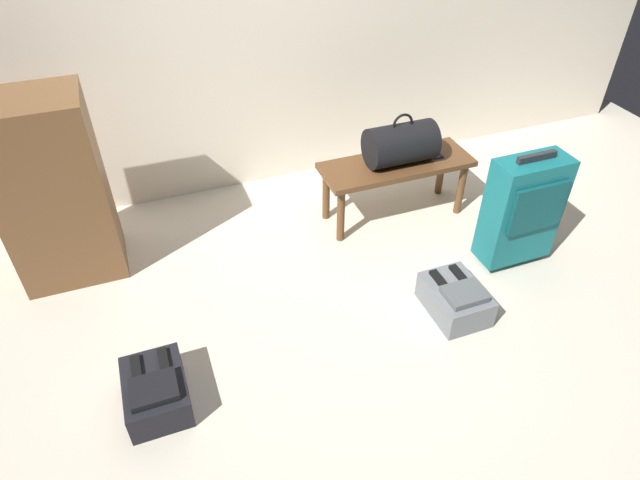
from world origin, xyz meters
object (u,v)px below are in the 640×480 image
side_cabinet (53,191)px  duffel_bag_black (401,144)px  suitcase_upright_teal (522,209)px  cell_phone (434,153)px  bench (396,171)px  backpack_dark (156,391)px  backpack_grey (455,299)px

side_cabinet → duffel_bag_black: bearing=-5.2°
suitcase_upright_teal → cell_phone: bearing=105.1°
bench → backpack_dark: 2.00m
suitcase_upright_teal → backpack_grey: bearing=-154.9°
bench → suitcase_upright_teal: 0.83m
duffel_bag_black → backpack_grey: size_ratio=1.16×
duffel_bag_black → side_cabinet: side_cabinet is taller
duffel_bag_black → side_cabinet: bearing=174.8°
bench → cell_phone: bearing=3.0°
backpack_dark → backpack_grey: size_ratio=1.00×
bench → duffel_bag_black: duffel_bag_black is taller
backpack_dark → side_cabinet: (-0.33, 1.18, 0.46)m
cell_phone → backpack_grey: 1.09m
suitcase_upright_teal → side_cabinet: bearing=160.8°
bench → suitcase_upright_teal: (0.47, -0.69, 0.03)m
duffel_bag_black → side_cabinet: 2.07m
duffel_bag_black → bench: bearing=-180.0°
suitcase_upright_teal → backpack_grey: 0.68m
backpack_grey → cell_phone: bearing=69.0°
duffel_bag_black → suitcase_upright_teal: (0.46, -0.69, -0.16)m
bench → backpack_grey: bench is taller
cell_phone → backpack_dark: size_ratio=0.38×
bench → duffel_bag_black: 0.20m
duffel_bag_black → suitcase_upright_teal: 0.84m
cell_phone → backpack_dark: (-2.00, -1.00, -0.33)m
duffel_bag_black → cell_phone: 0.30m
backpack_dark → duffel_bag_black: bearing=29.7°
bench → backpack_grey: size_ratio=2.63×
bench → duffel_bag_black: size_ratio=2.27×
side_cabinet → backpack_dark: bearing=-74.4°
cell_phone → bench: bearing=-177.0°
suitcase_upright_teal → side_cabinet: side_cabinet is taller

